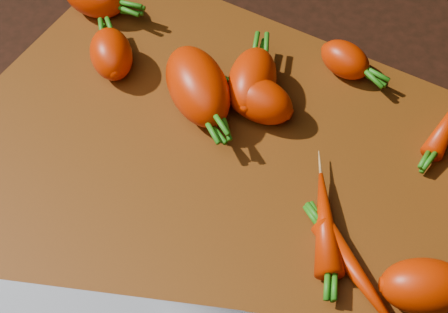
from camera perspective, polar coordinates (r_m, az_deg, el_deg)
The scene contains 10 objects.
ground at distance 0.57m, azimuth -0.50°, elevation -2.70°, with size 2.00×2.00×0.01m, color black.
cutting_board at distance 0.56m, azimuth -0.51°, elevation -2.11°, with size 0.50×0.40×0.01m, color #79390A.
carrot_1 at distance 0.63m, azimuth -10.27°, elevation 9.22°, with size 0.06×0.04×0.04m, color red.
carrot_2 at distance 0.58m, azimuth -2.43°, elevation 6.46°, with size 0.09×0.05×0.05m, color red.
carrot_3 at distance 0.59m, azimuth 2.59°, elevation 6.92°, with size 0.08×0.05×0.05m, color red.
carrot_4 at distance 0.58m, azimuth 3.27°, elevation 5.19°, with size 0.07×0.04×0.04m, color red.
carrot_5 at distance 0.63m, azimuth 11.02°, elevation 8.69°, with size 0.05×0.03×0.03m, color red.
carrot_8 at distance 0.51m, azimuth 12.40°, elevation -10.97°, with size 0.11×0.02×0.02m, color red.
carrot_9 at distance 0.53m, azimuth 9.21°, elevation -5.91°, with size 0.09×0.02×0.02m, color red.
carrot_10 at distance 0.51m, azimuth 17.92°, elevation -11.25°, with size 0.07×0.04×0.04m, color red.
Camera 1 is at (0.15, -0.26, 0.48)m, focal length 50.00 mm.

